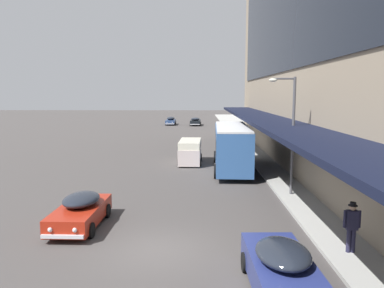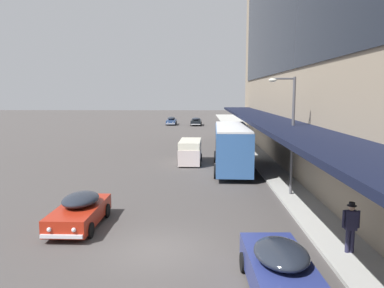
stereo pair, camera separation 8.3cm
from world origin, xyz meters
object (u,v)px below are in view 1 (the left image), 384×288
(transit_bus_kerbside_front, at_px, (232,145))
(street_lamp, at_px, (290,127))
(sedan_trailing_near, at_px, (81,210))
(sedan_lead_near, at_px, (281,267))
(vw_van, at_px, (190,150))
(pedestrian_at_kerb, at_px, (352,225))
(sedan_second_near, at_px, (171,121))
(sedan_lead_mid, at_px, (195,121))

(transit_bus_kerbside_front, height_order, street_lamp, street_lamp)
(sedan_trailing_near, bearing_deg, sedan_lead_near, -35.49)
(vw_van, height_order, pedestrian_at_kerb, pedestrian_at_kerb)
(sedan_second_near, bearing_deg, sedan_lead_near, -82.73)
(transit_bus_kerbside_front, bearing_deg, street_lamp, -70.72)
(sedan_second_near, xyz_separation_m, sedan_lead_near, (7.67, -60.17, 0.03))
(transit_bus_kerbside_front, bearing_deg, sedan_lead_near, -90.38)
(sedan_lead_near, distance_m, pedestrian_at_kerb, 4.00)
(sedan_second_near, distance_m, street_lamp, 50.89)
(transit_bus_kerbside_front, xyz_separation_m, street_lamp, (2.57, -7.34, 2.06))
(sedan_lead_near, height_order, vw_van, vw_van)
(vw_van, bearing_deg, pedestrian_at_kerb, -71.21)
(pedestrian_at_kerb, bearing_deg, street_lamp, 92.78)
(transit_bus_kerbside_front, distance_m, vw_van, 4.47)
(transit_bus_kerbside_front, xyz_separation_m, sedan_lead_mid, (-3.10, 40.90, -1.21))
(sedan_trailing_near, bearing_deg, sedan_lead_mid, 85.01)
(sedan_trailing_near, relative_size, sedan_lead_near, 1.01)
(sedan_second_near, bearing_deg, transit_bus_kerbside_front, -79.58)
(sedan_second_near, height_order, sedan_lead_mid, sedan_second_near)
(sedan_trailing_near, xyz_separation_m, sedan_lead_mid, (4.65, 53.25, 0.02))
(sedan_lead_mid, distance_m, vw_van, 37.95)
(sedan_second_near, bearing_deg, sedan_trailing_near, -89.95)
(sedan_lead_mid, distance_m, street_lamp, 48.67)
(pedestrian_at_kerb, relative_size, street_lamp, 0.28)
(transit_bus_kerbside_front, xyz_separation_m, vw_van, (-3.24, 2.95, -0.85))
(sedan_lead_near, relative_size, sedan_lead_mid, 0.93)
(sedan_trailing_near, distance_m, street_lamp, 11.93)
(transit_bus_kerbside_front, bearing_deg, sedan_second_near, 100.42)
(transit_bus_kerbside_front, relative_size, street_lamp, 1.42)
(transit_bus_kerbside_front, height_order, sedan_lead_near, transit_bus_kerbside_front)
(sedan_lead_mid, relative_size, vw_van, 1.02)
(sedan_second_near, relative_size, street_lamp, 0.74)
(sedan_trailing_near, relative_size, sedan_lead_mid, 0.94)
(sedan_lead_near, distance_m, street_lamp, 11.27)
(sedan_lead_near, relative_size, street_lamp, 0.66)
(sedan_second_near, distance_m, vw_van, 39.69)
(street_lamp, bearing_deg, pedestrian_at_kerb, -87.22)
(sedan_lead_mid, xyz_separation_m, street_lamp, (5.67, -48.23, 3.27))
(sedan_trailing_near, relative_size, pedestrian_at_kerb, 2.37)
(transit_bus_kerbside_front, relative_size, sedan_second_near, 1.91)
(sedan_lead_near, bearing_deg, pedestrian_at_kerb, 39.62)
(sedan_trailing_near, xyz_separation_m, pedestrian_at_kerb, (10.69, -2.90, 0.46))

